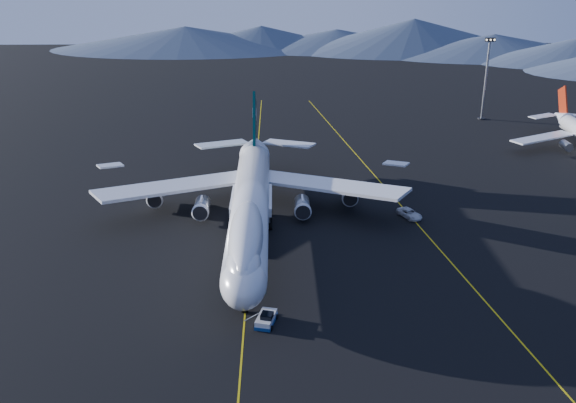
{
  "coord_description": "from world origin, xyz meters",
  "views": [
    {
      "loc": [
        4.37,
        -104.98,
        47.64
      ],
      "look_at": [
        6.65,
        0.78,
        6.0
      ],
      "focal_mm": 40.0,
      "sensor_mm": 36.0,
      "label": 1
    }
  ],
  "objects_px": {
    "service_van": "(410,213)",
    "pushback_tug": "(266,320)",
    "boeing_747": "(250,204)",
    "floodlight_mast": "(486,79)"
  },
  "relations": [
    {
      "from": "service_van",
      "to": "pushback_tug",
      "type": "bearing_deg",
      "value": -151.52
    },
    {
      "from": "boeing_747",
      "to": "pushback_tug",
      "type": "height_order",
      "value": "boeing_747"
    },
    {
      "from": "boeing_747",
      "to": "service_van",
      "type": "distance_m",
      "value": 31.27
    },
    {
      "from": "pushback_tug",
      "to": "service_van",
      "type": "distance_m",
      "value": 45.63
    },
    {
      "from": "service_van",
      "to": "floodlight_mast",
      "type": "relative_size",
      "value": 0.24
    },
    {
      "from": "pushback_tug",
      "to": "service_van",
      "type": "relative_size",
      "value": 0.86
    },
    {
      "from": "boeing_747",
      "to": "pushback_tug",
      "type": "relative_size",
      "value": 14.93
    },
    {
      "from": "boeing_747",
      "to": "pushback_tug",
      "type": "bearing_deg",
      "value": -84.2
    },
    {
      "from": "floodlight_mast",
      "to": "boeing_747",
      "type": "bearing_deg",
      "value": -128.95
    },
    {
      "from": "service_van",
      "to": "floodlight_mast",
      "type": "distance_m",
      "value": 84.62
    }
  ]
}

